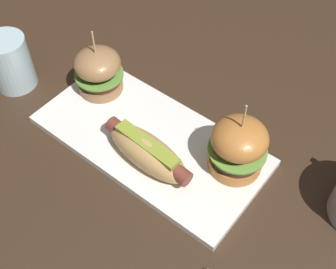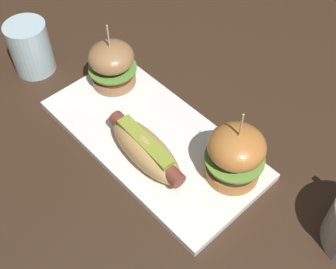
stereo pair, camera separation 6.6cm
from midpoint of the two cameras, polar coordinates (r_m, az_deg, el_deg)
ground_plane at (r=0.75m, az=0.42°, el=-1.00°), size 3.00×3.00×0.00m
platter_main at (r=0.75m, az=0.42°, el=-0.67°), size 0.40×0.19×0.01m
hot_dog at (r=0.69m, az=-0.27°, el=-2.07°), size 0.17×0.07×0.05m
slider_left at (r=0.81m, az=-5.06°, el=9.07°), size 0.09×0.09×0.13m
slider_right at (r=0.67m, az=11.64°, el=-2.82°), size 0.09×0.09×0.14m
water_glass at (r=0.88m, az=-15.63°, el=10.85°), size 0.08×0.08×0.10m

